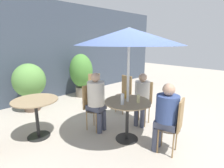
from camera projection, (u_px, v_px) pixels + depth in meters
name	position (u px, v px, depth m)	size (l,w,h in m)	color
ground_plane	(137.00, 136.00, 3.41)	(20.00, 20.00, 0.00)	#B2A899
storefront_wall	(51.00, 51.00, 5.43)	(10.00, 0.06, 3.00)	#3D4756
cafe_table_near	(127.00, 110.00, 3.17)	(0.83, 0.83, 0.75)	black
cafe_table_far	(36.00, 108.00, 3.26)	(0.82, 0.82, 0.75)	black
bistro_chair_0	(175.00, 123.00, 2.76)	(0.38, 0.40, 0.94)	#42382D
bistro_chair_1	(144.00, 99.00, 3.87)	(0.40, 0.38, 0.94)	#42382D
bistro_chair_2	(91.00, 103.00, 3.60)	(0.38, 0.40, 0.94)	#42382D
bistro_chair_4	(125.00, 91.00, 4.51)	(0.37, 0.37, 0.94)	#42382D
bistro_chair_5	(94.00, 88.00, 4.76)	(0.42, 0.43, 0.94)	#42382D
seated_person_0	(166.00, 112.00, 2.80)	(0.38, 0.41, 1.17)	#42475B
seated_person_1	(142.00, 95.00, 3.72)	(0.35, 0.33, 1.15)	#42475B
seated_person_2	(97.00, 97.00, 3.48)	(0.36, 0.39, 1.21)	#42475B
beer_glass_0	(138.00, 99.00, 3.05)	(0.06, 0.06, 0.14)	beige
beer_glass_1	(126.00, 94.00, 3.30)	(0.07, 0.07, 0.14)	#B28433
beer_glass_2	(122.00, 99.00, 2.95)	(0.06, 0.06, 0.19)	silver
potted_plant_0	(30.00, 83.00, 4.51)	(0.81, 0.81, 1.25)	brown
potted_plant_1	(81.00, 72.00, 5.70)	(0.75, 0.75, 1.40)	slate
umbrella	(129.00, 37.00, 2.86)	(1.81, 1.81, 2.02)	silver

